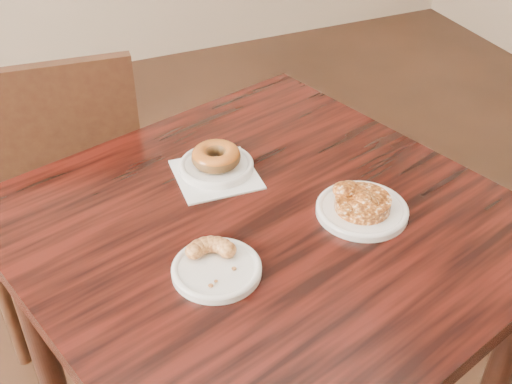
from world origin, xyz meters
name	(u,v)px	position (x,y,z in m)	size (l,w,h in m)	color
cafe_table	(264,353)	(0.29, 0.15, 0.38)	(0.85, 0.85, 0.75)	black
chair_far	(59,186)	(-0.02, 0.84, 0.45)	(0.48, 0.48, 0.90)	black
napkin	(216,174)	(0.25, 0.32, 0.75)	(0.16, 0.16, 0.00)	white
plate_donut	(216,166)	(0.26, 0.33, 0.76)	(0.15, 0.15, 0.01)	white
plate_cruller	(217,270)	(0.15, 0.05, 0.76)	(0.15, 0.15, 0.01)	white
plate_fritter	(362,210)	(0.46, 0.09, 0.76)	(0.17, 0.17, 0.01)	white
glazed_donut	(216,156)	(0.26, 0.33, 0.78)	(0.10, 0.10, 0.04)	#915015
apple_fritter	(363,201)	(0.46, 0.09, 0.78)	(0.14, 0.14, 0.03)	#3F1806
cruller_fragment	(216,261)	(0.15, 0.05, 0.78)	(0.11, 0.11, 0.03)	brown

